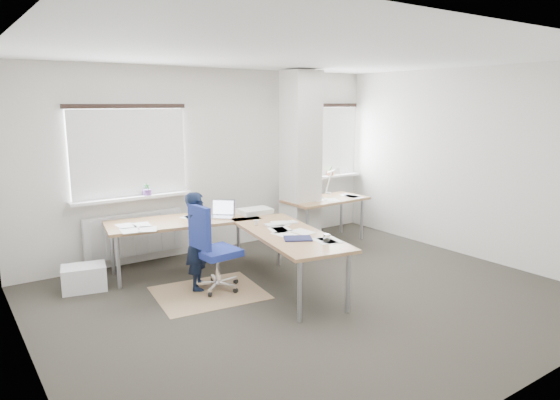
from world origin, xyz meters
TOP-DOWN VIEW (x-y plane):
  - ground at (0.00, 0.00)m, footprint 6.00×6.00m
  - room_shell at (0.18, 0.45)m, footprint 6.04×5.04m
  - floor_mat at (-0.94, 0.83)m, footprint 1.39×1.22m
  - white_crate at (-2.16, 1.81)m, footprint 0.58×0.46m
  - desk_main at (-0.41, 1.05)m, footprint 2.40×2.98m
  - desk_side at (1.72, 1.81)m, footprint 1.42×0.75m
  - task_chair at (-0.84, 0.88)m, footprint 0.59×0.59m
  - person at (-0.96, 1.05)m, footprint 0.50×0.53m

SIDE VIEW (x-z plane):
  - ground at x=0.00m, z-range 0.00..0.00m
  - floor_mat at x=-0.94m, z-range 0.00..0.01m
  - white_crate at x=-2.16m, z-range 0.00..0.31m
  - task_chair at x=-0.84m, z-range -0.24..0.85m
  - person at x=-0.96m, z-range 0.00..1.22m
  - desk_side at x=1.72m, z-range 0.08..1.29m
  - desk_main at x=-0.41m, z-range 0.21..1.17m
  - room_shell at x=0.18m, z-range 0.34..3.16m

